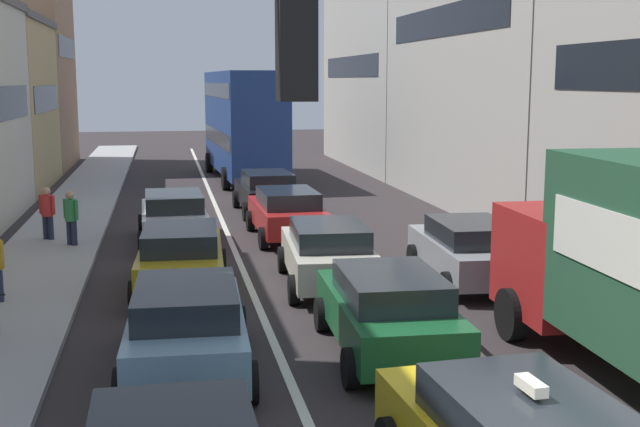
{
  "coord_description": "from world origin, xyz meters",
  "views": [
    {
      "loc": [
        -3.53,
        -6.35,
        4.69
      ],
      "look_at": [
        0.0,
        12.0,
        1.6
      ],
      "focal_mm": 45.52,
      "sensor_mm": 36.0,
      "label": 1
    }
  ],
  "objects_px": {
    "hatchback_centre_lane_third": "(328,252)",
    "pedestrian_mid_sidewalk": "(47,212)",
    "traffic_light_pole": "(36,203)",
    "wagon_left_lane_second": "(187,325)",
    "sedan_left_lane_fourth": "(174,216)",
    "bus_mid_queue_primary": "(243,120)",
    "sedan_centre_lane_second": "(388,310)",
    "sedan_centre_lane_fifth": "(267,191)",
    "sedan_right_lane_behind_truck": "(469,250)",
    "pedestrian_far_sidewalk": "(71,216)",
    "sedan_left_lane_third": "(181,257)",
    "coupe_centre_lane_fourth": "(287,212)"
  },
  "relations": [
    {
      "from": "sedan_right_lane_behind_truck",
      "to": "pedestrian_mid_sidewalk",
      "type": "xyz_separation_m",
      "value": [
        -10.23,
        6.64,
        0.15
      ]
    },
    {
      "from": "coupe_centre_lane_fourth",
      "to": "pedestrian_far_sidewalk",
      "type": "xyz_separation_m",
      "value": [
        -6.13,
        -0.43,
        0.15
      ]
    },
    {
      "from": "sedan_centre_lane_fifth",
      "to": "bus_mid_queue_primary",
      "type": "distance_m",
      "value": 9.87
    },
    {
      "from": "sedan_left_lane_fourth",
      "to": "pedestrian_far_sidewalk",
      "type": "height_order",
      "value": "pedestrian_far_sidewalk"
    },
    {
      "from": "sedan_left_lane_third",
      "to": "sedan_centre_lane_fifth",
      "type": "distance_m",
      "value": 10.88
    },
    {
      "from": "sedan_right_lane_behind_truck",
      "to": "pedestrian_far_sidewalk",
      "type": "bearing_deg",
      "value": 62.1
    },
    {
      "from": "coupe_centre_lane_fourth",
      "to": "sedan_centre_lane_fifth",
      "type": "relative_size",
      "value": 1.0
    },
    {
      "from": "wagon_left_lane_second",
      "to": "hatchback_centre_lane_third",
      "type": "xyz_separation_m",
      "value": [
        3.34,
        5.01,
        0.0
      ]
    },
    {
      "from": "coupe_centre_lane_fourth",
      "to": "bus_mid_queue_primary",
      "type": "height_order",
      "value": "bus_mid_queue_primary"
    },
    {
      "from": "hatchback_centre_lane_third",
      "to": "bus_mid_queue_primary",
      "type": "bearing_deg",
      "value": 3.6
    },
    {
      "from": "bus_mid_queue_primary",
      "to": "pedestrian_mid_sidewalk",
      "type": "bearing_deg",
      "value": 150.55
    },
    {
      "from": "sedan_centre_lane_second",
      "to": "sedan_left_lane_fourth",
      "type": "bearing_deg",
      "value": 20.46
    },
    {
      "from": "bus_mid_queue_primary",
      "to": "sedan_centre_lane_fifth",
      "type": "bearing_deg",
      "value": 176.55
    },
    {
      "from": "pedestrian_far_sidewalk",
      "to": "coupe_centre_lane_fourth",
      "type": "bearing_deg",
      "value": -45.31
    },
    {
      "from": "hatchback_centre_lane_third",
      "to": "sedan_left_lane_third",
      "type": "bearing_deg",
      "value": 91.16
    },
    {
      "from": "sedan_left_lane_fourth",
      "to": "hatchback_centre_lane_third",
      "type": "bearing_deg",
      "value": -150.7
    },
    {
      "from": "traffic_light_pole",
      "to": "sedan_left_lane_fourth",
      "type": "xyz_separation_m",
      "value": [
        1.14,
        17.4,
        -3.02
      ]
    },
    {
      "from": "wagon_left_lane_second",
      "to": "sedan_left_lane_fourth",
      "type": "height_order",
      "value": "same"
    },
    {
      "from": "wagon_left_lane_second",
      "to": "pedestrian_mid_sidewalk",
      "type": "height_order",
      "value": "pedestrian_mid_sidewalk"
    },
    {
      "from": "bus_mid_queue_primary",
      "to": "pedestrian_mid_sidewalk",
      "type": "xyz_separation_m",
      "value": [
        -7.02,
        -13.88,
        -1.88
      ]
    },
    {
      "from": "sedan_centre_lane_second",
      "to": "bus_mid_queue_primary",
      "type": "relative_size",
      "value": 0.41
    },
    {
      "from": "traffic_light_pole",
      "to": "sedan_centre_lane_second",
      "type": "bearing_deg",
      "value": 56.33
    },
    {
      "from": "sedan_centre_lane_fifth",
      "to": "hatchback_centre_lane_third",
      "type": "bearing_deg",
      "value": 178.71
    },
    {
      "from": "sedan_centre_lane_fifth",
      "to": "sedan_right_lane_behind_truck",
      "type": "distance_m",
      "value": 11.37
    },
    {
      "from": "sedan_right_lane_behind_truck",
      "to": "pedestrian_far_sidewalk",
      "type": "height_order",
      "value": "pedestrian_far_sidewalk"
    },
    {
      "from": "hatchback_centre_lane_third",
      "to": "pedestrian_mid_sidewalk",
      "type": "distance_m",
      "value": 9.4
    },
    {
      "from": "traffic_light_pole",
      "to": "sedan_right_lane_behind_truck",
      "type": "distance_m",
      "value": 14.1
    },
    {
      "from": "sedan_left_lane_third",
      "to": "sedan_centre_lane_fifth",
      "type": "xyz_separation_m",
      "value": [
        3.23,
        10.39,
        0.0
      ]
    },
    {
      "from": "coupe_centre_lane_fourth",
      "to": "pedestrian_far_sidewalk",
      "type": "height_order",
      "value": "pedestrian_far_sidewalk"
    },
    {
      "from": "sedan_left_lane_fourth",
      "to": "coupe_centre_lane_fourth",
      "type": "bearing_deg",
      "value": -90.34
    },
    {
      "from": "sedan_centre_lane_fifth",
      "to": "pedestrian_far_sidewalk",
      "type": "xyz_separation_m",
      "value": [
        -6.12,
        -5.2,
        0.15
      ]
    },
    {
      "from": "traffic_light_pole",
      "to": "hatchback_centre_lane_third",
      "type": "distance_m",
      "value": 12.89
    },
    {
      "from": "sedan_right_lane_behind_truck",
      "to": "pedestrian_far_sidewalk",
      "type": "relative_size",
      "value": 2.64
    },
    {
      "from": "sedan_left_lane_third",
      "to": "pedestrian_mid_sidewalk",
      "type": "xyz_separation_m",
      "value": [
        -3.65,
        6.16,
        0.15
      ]
    },
    {
      "from": "pedestrian_far_sidewalk",
      "to": "sedan_left_lane_fourth",
      "type": "bearing_deg",
      "value": -41.76
    },
    {
      "from": "traffic_light_pole",
      "to": "wagon_left_lane_second",
      "type": "height_order",
      "value": "traffic_light_pole"
    },
    {
      "from": "pedestrian_mid_sidewalk",
      "to": "sedan_right_lane_behind_truck",
      "type": "bearing_deg",
      "value": 88.75
    },
    {
      "from": "coupe_centre_lane_fourth",
      "to": "pedestrian_mid_sidewalk",
      "type": "xyz_separation_m",
      "value": [
        -6.89,
        0.54,
        0.15
      ]
    },
    {
      "from": "pedestrian_mid_sidewalk",
      "to": "coupe_centre_lane_fourth",
      "type": "bearing_deg",
      "value": 117.26
    },
    {
      "from": "sedan_centre_lane_second",
      "to": "sedan_centre_lane_fifth",
      "type": "distance_m",
      "value": 15.32
    },
    {
      "from": "sedan_centre_lane_second",
      "to": "traffic_light_pole",
      "type": "bearing_deg",
      "value": 148.53
    },
    {
      "from": "hatchback_centre_lane_third",
      "to": "sedan_left_lane_third",
      "type": "distance_m",
      "value": 3.31
    },
    {
      "from": "sedan_centre_lane_second",
      "to": "pedestrian_mid_sidewalk",
      "type": "height_order",
      "value": "pedestrian_mid_sidewalk"
    },
    {
      "from": "pedestrian_far_sidewalk",
      "to": "hatchback_centre_lane_third",
      "type": "bearing_deg",
      "value": -90.08
    },
    {
      "from": "bus_mid_queue_primary",
      "to": "traffic_light_pole",
      "type": "bearing_deg",
      "value": 169.19
    },
    {
      "from": "pedestrian_far_sidewalk",
      "to": "wagon_left_lane_second",
      "type": "bearing_deg",
      "value": -123.87
    },
    {
      "from": "sedan_left_lane_fourth",
      "to": "sedan_centre_lane_fifth",
      "type": "height_order",
      "value": "same"
    },
    {
      "from": "wagon_left_lane_second",
      "to": "pedestrian_mid_sidewalk",
      "type": "distance_m",
      "value": 11.89
    },
    {
      "from": "sedan_left_lane_fourth",
      "to": "sedan_centre_lane_second",
      "type": "bearing_deg",
      "value": -163.07
    },
    {
      "from": "hatchback_centre_lane_third",
      "to": "sedan_left_lane_fourth",
      "type": "relative_size",
      "value": 1.02
    }
  ]
}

